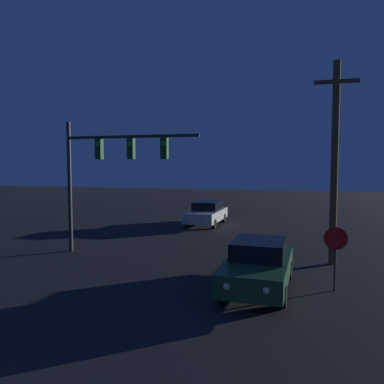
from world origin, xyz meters
name	(u,v)px	position (x,y,z in m)	size (l,w,h in m)	color
car_near	(258,265)	(2.57, 11.40, 0.76)	(2.12, 4.59, 1.52)	#1E4728
car_far	(207,213)	(-1.84, 23.54, 0.76)	(2.11, 4.58, 1.52)	beige
traffic_signal_mast	(107,162)	(-4.27, 14.41, 4.06)	(6.12, 0.30, 5.83)	#2D2D2D
stop_sign	(335,247)	(4.90, 11.76, 1.40)	(0.71, 0.07, 2.01)	#2D2D2D
utility_pole	(335,160)	(5.16, 15.11, 4.11)	(1.66, 0.28, 7.91)	brown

